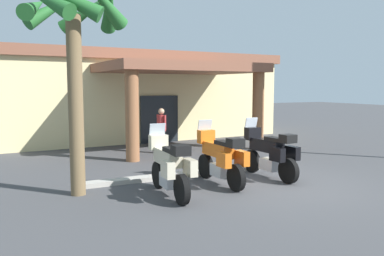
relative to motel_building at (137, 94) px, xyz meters
The scene contains 8 objects.
ground_plane 11.33m from the motel_building, 89.33° to the right, with size 80.00×80.00×0.00m, color #424244.
motel_building is the anchor object (origin of this frame).
motorcycle_cream 11.46m from the motel_building, 104.55° to the right, with size 0.72×2.21×1.61m.
motorcycle_orange 10.75m from the motel_building, 96.80° to the right, with size 0.70×2.21×1.61m.
motorcycle_black 10.63m from the motel_building, 88.17° to the right, with size 0.72×2.21×1.61m.
pedestrian 5.69m from the motel_building, 99.01° to the right, with size 0.32×0.52×1.70m.
palm_tree_roadside 11.22m from the motel_building, 115.41° to the right, with size 2.49×2.51×4.97m.
curb_strip 9.68m from the motel_building, 97.66° to the right, with size 6.79×0.36×0.12m, color #ADA89E.
Camera 1 is at (-6.44, -8.12, 2.52)m, focal length 37.02 mm.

